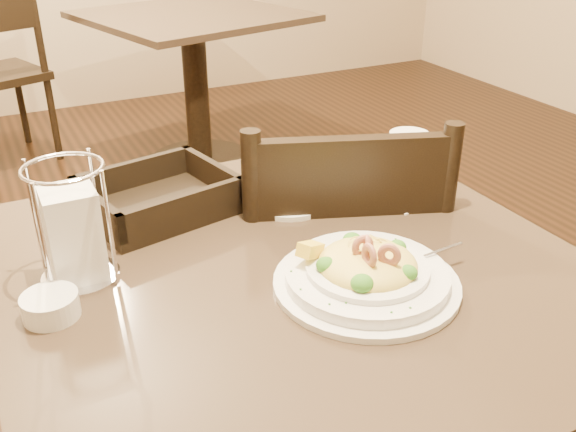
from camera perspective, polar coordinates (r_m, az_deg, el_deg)
name	(u,v)px	position (r m, az deg, el deg)	size (l,w,h in m)	color
main_table	(293,381)	(1.17, 0.45, -14.50)	(0.90, 0.90, 0.76)	black
background_table	(195,64)	(3.26, -8.31, 13.25)	(1.09, 1.09, 0.76)	black
dining_chair_near	(333,293)	(1.43, 4.04, -6.82)	(0.54, 0.54, 0.93)	black
pasta_bowl	(367,272)	(0.97, 7.00, -4.96)	(0.31, 0.28, 0.09)	white
drink_glass	(407,166)	(1.24, 10.52, 4.41)	(0.14, 0.14, 0.13)	white
bread_basket	(159,200)	(1.21, -11.43, 1.40)	(0.29, 0.25, 0.07)	black
napkin_caddy	(73,232)	(1.01, -18.53, -1.33)	(0.12, 0.12, 0.19)	silver
side_plate	(289,201)	(1.22, 0.07, 1.32)	(0.15, 0.15, 0.01)	white
butter_ramekin	(51,306)	(0.96, -20.36, -7.51)	(0.08, 0.08, 0.03)	white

